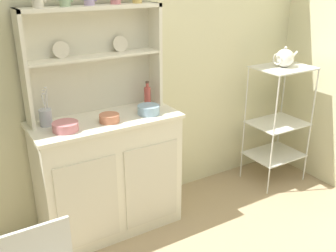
% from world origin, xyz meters
% --- Properties ---
extents(wall_back, '(3.84, 0.05, 2.50)m').
position_xyz_m(wall_back, '(0.00, 1.62, 1.25)').
color(wall_back, beige).
rests_on(wall_back, ground).
extents(hutch_cabinet, '(1.02, 0.45, 0.88)m').
position_xyz_m(hutch_cabinet, '(-0.34, 1.37, 0.45)').
color(hutch_cabinet, silver).
rests_on(hutch_cabinet, ground).
extents(hutch_shelf_unit, '(0.95, 0.18, 0.73)m').
position_xyz_m(hutch_shelf_unit, '(-0.34, 1.53, 1.30)').
color(hutch_shelf_unit, silver).
rests_on(hutch_shelf_unit, hutch_cabinet).
extents(bakers_rack, '(0.48, 0.37, 1.06)m').
position_xyz_m(bakers_rack, '(1.23, 1.27, 0.64)').
color(bakers_rack, silver).
rests_on(bakers_rack, ground).
extents(cup_cream_0, '(0.08, 0.07, 0.09)m').
position_xyz_m(cup_cream_0, '(-0.67, 1.49, 1.65)').
color(cup_cream_0, silver).
rests_on(cup_cream_0, hutch_shelf_unit).
extents(bowl_mixing_large, '(0.16, 0.16, 0.06)m').
position_xyz_m(bowl_mixing_large, '(-0.64, 1.29, 0.91)').
color(bowl_mixing_large, '#D17A84').
rests_on(bowl_mixing_large, hutch_cabinet).
extents(bowl_floral_medium, '(0.13, 0.13, 0.05)m').
position_xyz_m(bowl_floral_medium, '(-0.34, 1.29, 0.90)').
color(bowl_floral_medium, '#C67556').
rests_on(bowl_floral_medium, hutch_cabinet).
extents(bowl_cream_small, '(0.15, 0.15, 0.06)m').
position_xyz_m(bowl_cream_small, '(-0.05, 1.29, 0.91)').
color(bowl_cream_small, '#8EB2D1').
rests_on(bowl_cream_small, hutch_cabinet).
extents(jam_bottle, '(0.05, 0.05, 0.19)m').
position_xyz_m(jam_bottle, '(0.03, 1.45, 0.95)').
color(jam_bottle, '#B74C47').
rests_on(jam_bottle, hutch_cabinet).
extents(utensil_jar, '(0.08, 0.08, 0.25)m').
position_xyz_m(utensil_jar, '(-0.72, 1.45, 0.94)').
color(utensil_jar, '#B2B7C6').
rests_on(utensil_jar, hutch_cabinet).
extents(porcelain_teapot, '(0.24, 0.15, 0.17)m').
position_xyz_m(porcelain_teapot, '(1.23, 1.27, 1.14)').
color(porcelain_teapot, white).
rests_on(porcelain_teapot, bakers_rack).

